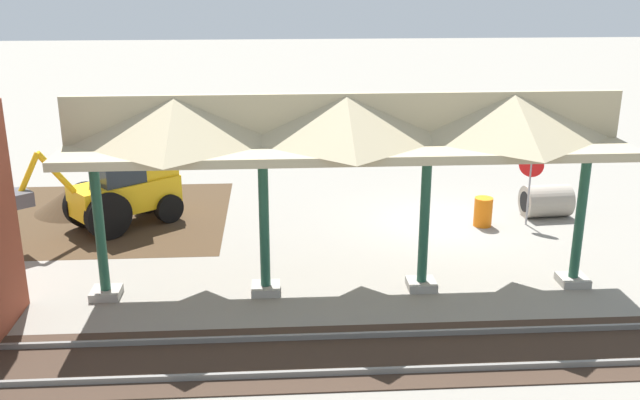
{
  "coord_description": "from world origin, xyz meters",
  "views": [
    {
      "loc": [
        5.22,
        20.67,
        7.61
      ],
      "look_at": [
        4.04,
        2.35,
        1.6
      ],
      "focal_mm": 40.0,
      "sensor_mm": 36.0,
      "label": 1
    }
  ],
  "objects_px": {
    "stop_sign": "(531,173)",
    "backhoe": "(121,187)",
    "traffic_barrel": "(483,212)",
    "concrete_pipe": "(546,201)"
  },
  "relations": [
    {
      "from": "backhoe",
      "to": "stop_sign",
      "type": "bearing_deg",
      "value": 176.86
    },
    {
      "from": "stop_sign",
      "to": "traffic_barrel",
      "type": "relative_size",
      "value": 2.56
    },
    {
      "from": "stop_sign",
      "to": "traffic_barrel",
      "type": "xyz_separation_m",
      "value": [
        1.39,
        0.01,
        -1.21
      ]
    },
    {
      "from": "stop_sign",
      "to": "backhoe",
      "type": "bearing_deg",
      "value": -3.14
    },
    {
      "from": "traffic_barrel",
      "to": "concrete_pipe",
      "type": "bearing_deg",
      "value": -161.65
    },
    {
      "from": "concrete_pipe",
      "to": "traffic_barrel",
      "type": "distance_m",
      "value": 2.38
    },
    {
      "from": "stop_sign",
      "to": "concrete_pipe",
      "type": "relative_size",
      "value": 1.5
    },
    {
      "from": "stop_sign",
      "to": "traffic_barrel",
      "type": "bearing_deg",
      "value": 0.39
    },
    {
      "from": "stop_sign",
      "to": "concrete_pipe",
      "type": "distance_m",
      "value": 1.62
    },
    {
      "from": "stop_sign",
      "to": "backhoe",
      "type": "distance_m",
      "value": 12.47
    }
  ]
}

